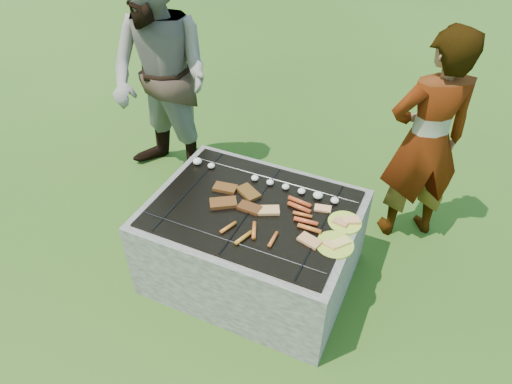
% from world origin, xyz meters
% --- Properties ---
extents(lawn, '(60.00, 60.00, 0.00)m').
position_xyz_m(lawn, '(0.00, 0.00, 0.00)').
color(lawn, '#1E4310').
rests_on(lawn, ground).
extents(fire_pit, '(1.30, 1.00, 0.62)m').
position_xyz_m(fire_pit, '(0.00, 0.00, 0.28)').
color(fire_pit, gray).
rests_on(fire_pit, ground).
extents(mushrooms, '(1.06, 0.06, 0.04)m').
position_xyz_m(mushrooms, '(-0.01, 0.26, 0.63)').
color(mushrooms, '#F4E8CF').
rests_on(mushrooms, fire_pit).
extents(pork_slabs, '(0.38, 0.33, 0.02)m').
position_xyz_m(pork_slabs, '(-0.13, 0.03, 0.62)').
color(pork_slabs, brown).
rests_on(pork_slabs, fire_pit).
extents(sausages, '(0.54, 0.52, 0.03)m').
position_xyz_m(sausages, '(0.23, -0.04, 0.63)').
color(sausages, '#BA561E').
rests_on(sausages, fire_pit).
extents(bread_on_grate, '(0.47, 0.39, 0.02)m').
position_xyz_m(bread_on_grate, '(0.28, -0.01, 0.62)').
color(bread_on_grate, '#E1AA73').
rests_on(bread_on_grate, fire_pit).
extents(plate_far, '(0.26, 0.26, 0.03)m').
position_xyz_m(plate_far, '(0.56, 0.11, 0.61)').
color(plate_far, yellow).
rests_on(plate_far, fire_pit).
extents(plate_near, '(0.24, 0.24, 0.03)m').
position_xyz_m(plate_near, '(0.56, -0.09, 0.61)').
color(plate_near, yellow).
rests_on(plate_near, fire_pit).
extents(cook, '(0.70, 0.64, 1.60)m').
position_xyz_m(cook, '(0.87, 0.91, 0.80)').
color(cook, gray).
rests_on(cook, ground).
extents(bystander, '(1.02, 0.86, 1.85)m').
position_xyz_m(bystander, '(-1.13, 0.74, 0.93)').
color(bystander, gray).
rests_on(bystander, ground).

